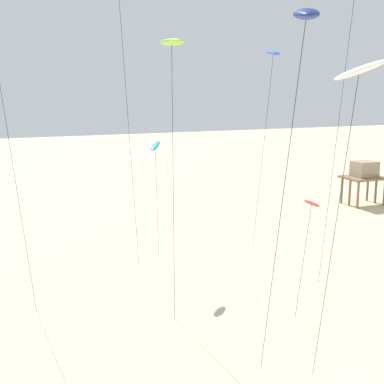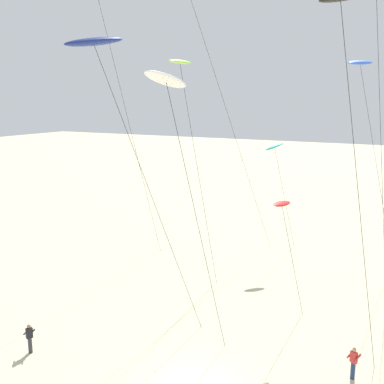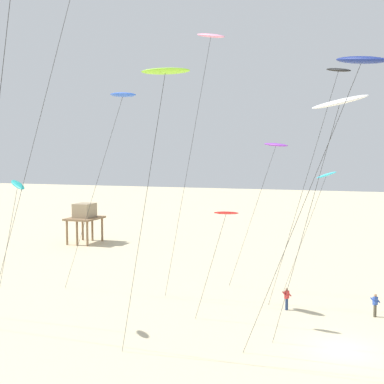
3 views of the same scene
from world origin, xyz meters
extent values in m
ellipsoid|color=red|center=(1.70, 7.65, 7.72)|extent=(0.87, 1.89, 0.41)
cylinder|color=#262626|center=(2.16, 8.88, 3.83)|extent=(0.95, 2.48, 7.66)
ellipsoid|color=teal|center=(-3.00, 20.54, 9.62)|extent=(1.52, 1.95, 0.78)
cylinder|color=#262626|center=(-2.40, 22.15, 4.77)|extent=(1.23, 3.25, 9.54)
ellipsoid|color=navy|center=(-4.71, -0.74, 16.17)|extent=(2.09, 2.83, 0.74)
cylinder|color=#262626|center=(-3.54, 2.38, 8.02)|extent=(2.35, 6.26, 16.04)
ellipsoid|color=#8CD833|center=(-5.76, 9.00, 15.98)|extent=(0.88, 2.74, 0.42)
cylinder|color=#262626|center=(-5.14, 10.65, 7.94)|extent=(1.26, 3.33, 15.88)
cylinder|color=#262626|center=(6.41, 12.09, 10.08)|extent=(1.64, 4.35, 20.16)
cylinder|color=#262626|center=(-5.90, 17.10, 12.39)|extent=(4.22, 11.27, 24.80)
ellipsoid|color=blue|center=(4.15, 16.38, 16.06)|extent=(1.84, 2.88, 0.60)
cylinder|color=#262626|center=(5.47, 19.90, 7.98)|extent=(2.66, 7.07, 15.96)
cylinder|color=#262626|center=(-13.31, 13.74, 11.91)|extent=(2.23, 5.92, 23.83)
ellipsoid|color=white|center=(-1.62, 0.37, 14.50)|extent=(1.09, 3.07, 1.07)
cylinder|color=#262626|center=(-0.92, 2.25, 7.20)|extent=(1.44, 3.80, 14.40)
cylinder|color=#846647|center=(24.77, 31.72, 1.56)|extent=(0.28, 0.28, 3.12)
cylinder|color=#846647|center=(28.58, 31.72, 1.56)|extent=(0.28, 0.28, 3.12)
cylinder|color=#846647|center=(24.77, 34.65, 1.56)|extent=(0.28, 0.28, 3.12)
cylinder|color=#846647|center=(28.58, 34.65, 1.56)|extent=(0.28, 0.28, 3.12)
cylinder|color=#846647|center=(24.77, 33.19, 1.56)|extent=(0.28, 0.28, 3.12)
cylinder|color=#846647|center=(28.58, 33.19, 1.56)|extent=(0.28, 0.28, 3.12)
cube|color=#846647|center=(26.68, 33.19, 3.24)|extent=(4.76, 3.66, 0.24)
cube|color=#9E896B|center=(26.68, 33.19, 4.27)|extent=(2.62, 2.20, 1.81)
camera|label=1|loc=(-14.39, -15.36, 14.01)|focal=48.73mm
camera|label=2|loc=(9.37, -17.95, 13.70)|focal=43.68mm
camera|label=3|loc=(-31.07, -1.08, 11.74)|focal=47.99mm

